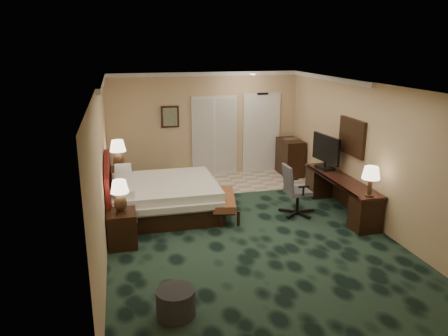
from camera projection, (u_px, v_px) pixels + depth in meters
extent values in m
cube|color=black|center=(244.00, 230.00, 8.26)|extent=(5.00, 7.50, 0.00)
cube|color=white|center=(246.00, 86.00, 7.51)|extent=(5.00, 7.50, 0.00)
cube|color=#DCBD83|center=(205.00, 125.00, 11.39)|extent=(5.00, 0.00, 2.70)
cube|color=#DCBD83|center=(349.00, 256.00, 4.38)|extent=(5.00, 0.00, 2.70)
cube|color=#DCBD83|center=(102.00, 170.00, 7.32)|extent=(0.00, 7.50, 2.70)
cube|color=#DCBD83|center=(369.00, 153.00, 8.45)|extent=(0.00, 7.50, 2.70)
cube|color=tan|center=(246.00, 181.00, 11.17)|extent=(3.20, 1.70, 0.01)
cube|color=white|center=(261.00, 133.00, 11.79)|extent=(1.02, 0.06, 2.18)
cube|color=beige|center=(214.00, 136.00, 11.49)|extent=(1.20, 0.06, 2.10)
cube|color=#406054|center=(170.00, 117.00, 11.08)|extent=(0.45, 0.06, 0.55)
cube|color=white|center=(352.00, 137.00, 8.94)|extent=(0.05, 0.95, 0.75)
cube|color=silver|center=(165.00, 198.00, 9.00)|extent=(2.11, 1.96, 0.67)
cube|color=black|center=(122.00, 229.00, 7.56)|extent=(0.49, 0.57, 0.62)
cube|color=black|center=(121.00, 183.00, 9.94)|extent=(0.54, 0.62, 0.67)
cube|color=brown|center=(223.00, 206.00, 8.86)|extent=(0.68, 1.34, 0.43)
cylinder|color=#2A2A2A|center=(176.00, 303.00, 5.63)|extent=(0.63, 0.63, 0.36)
cube|color=black|center=(340.00, 195.00, 9.09)|extent=(0.53, 2.48, 0.72)
cube|color=black|center=(326.00, 152.00, 9.58)|extent=(0.20, 0.98, 0.76)
cube|color=black|center=(290.00, 157.00, 11.61)|extent=(0.50, 0.90, 0.96)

